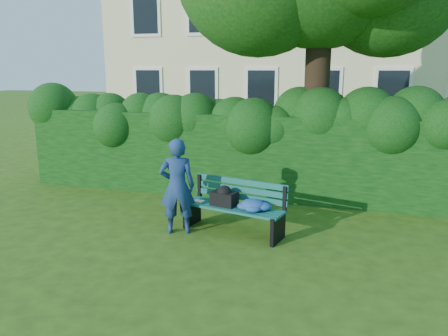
# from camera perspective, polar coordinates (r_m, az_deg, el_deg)

# --- Properties ---
(ground) EXTENTS (80.00, 80.00, 0.00)m
(ground) POSITION_cam_1_polar(r_m,az_deg,el_deg) (7.80, -1.23, -7.77)
(ground) COLOR #2C4A14
(ground) RESTS_ON ground
(hedge) EXTENTS (10.00, 1.00, 1.80)m
(hedge) POSITION_cam_1_polar(r_m,az_deg,el_deg) (9.60, 2.65, 1.76)
(hedge) COLOR black
(hedge) RESTS_ON ground
(park_bench) EXTENTS (1.84, 0.95, 0.89)m
(park_bench) POSITION_cam_1_polar(r_m,az_deg,el_deg) (7.40, 1.71, -4.82)
(park_bench) COLOR #0E4A3C
(park_bench) RESTS_ON ground
(man_reading) EXTENTS (0.70, 0.57, 1.64)m
(man_reading) POSITION_cam_1_polar(r_m,az_deg,el_deg) (7.37, -6.13, -2.40)
(man_reading) COLOR navy
(man_reading) RESTS_ON ground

